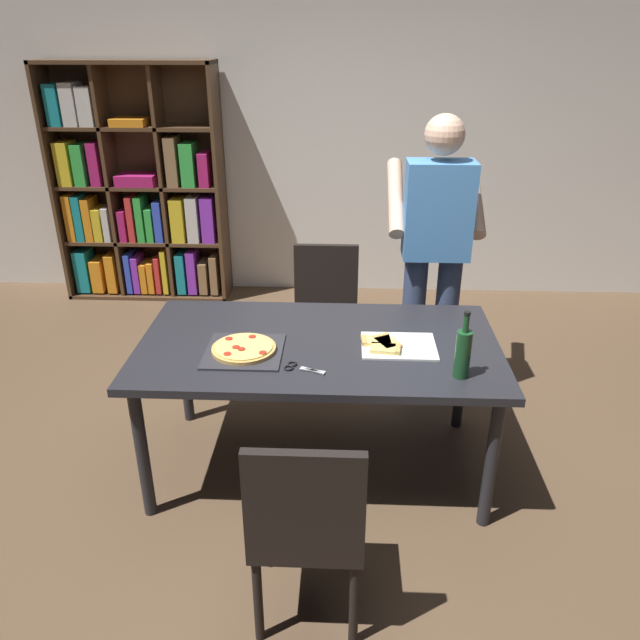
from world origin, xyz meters
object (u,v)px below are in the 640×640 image
chair_near_camera (307,521)px  wine_bottle (463,352)px  bookshelf (138,197)px  person_serving_pizza (435,248)px  pepperoni_pizza_on_tray (244,349)px  kitchen_scissors (298,367)px  dining_table (319,354)px  chair_far_side (325,306)px

chair_near_camera → wine_bottle: size_ratio=2.85×
chair_near_camera → bookshelf: size_ratio=0.46×
person_serving_pizza → pepperoni_pizza_on_tray: size_ratio=4.77×
person_serving_pizza → kitchen_scissors: 1.27m
dining_table → pepperoni_pizza_on_tray: bearing=-161.0°
chair_near_camera → pepperoni_pizza_on_tray: (-0.35, 0.85, 0.25)m
chair_far_side → kitchen_scissors: size_ratio=4.54×
chair_near_camera → bookshelf: bearing=116.2°
pepperoni_pizza_on_tray → wine_bottle: (1.00, -0.18, 0.10)m
wine_bottle → chair_far_side: bearing=116.9°
chair_far_side → bookshelf: bookshelf is taller
wine_bottle → chair_near_camera: bearing=-134.0°
chair_near_camera → wine_bottle: wine_bottle is taller
pepperoni_pizza_on_tray → kitchen_scissors: pepperoni_pizza_on_tray is taller
chair_near_camera → chair_far_side: same height
bookshelf → person_serving_pizza: (2.28, -1.62, 0.12)m
chair_far_side → pepperoni_pizza_on_tray: (-0.35, -1.09, 0.25)m
dining_table → wine_bottle: bearing=-25.1°
kitchen_scissors → pepperoni_pizza_on_tray: bearing=151.8°
chair_far_side → person_serving_pizza: 0.84m
person_serving_pizza → kitchen_scissors: size_ratio=8.83×
chair_near_camera → kitchen_scissors: size_ratio=4.54×
person_serving_pizza → wine_bottle: person_serving_pizza is taller
chair_far_side → bookshelf: bearing=139.5°
bookshelf → pepperoni_pizza_on_tray: 2.81m
dining_table → chair_far_side: bearing=90.0°
wine_bottle → pepperoni_pizza_on_tray: bearing=169.7°
bookshelf → chair_far_side: bearing=-40.5°
dining_table → chair_far_side: (0.00, 0.97, -0.17)m
chair_far_side → bookshelf: (-1.64, 1.40, 0.36)m
dining_table → bookshelf: bookshelf is taller
chair_near_camera → kitchen_scissors: chair_near_camera is taller
chair_near_camera → wine_bottle: bearing=46.0°
chair_far_side → wine_bottle: 1.47m
chair_near_camera → pepperoni_pizza_on_tray: chair_near_camera is taller
person_serving_pizza → chair_far_side: bearing=161.1°
pepperoni_pizza_on_tray → dining_table: bearing=19.0°
person_serving_pizza → kitchen_scissors: bearing=-125.5°
dining_table → chair_near_camera: (-0.00, -0.97, -0.17)m
person_serving_pizza → kitchen_scissors: (-0.73, -1.02, -0.24)m
person_serving_pizza → wine_bottle: size_ratio=5.54×
bookshelf → pepperoni_pizza_on_tray: size_ratio=5.31×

